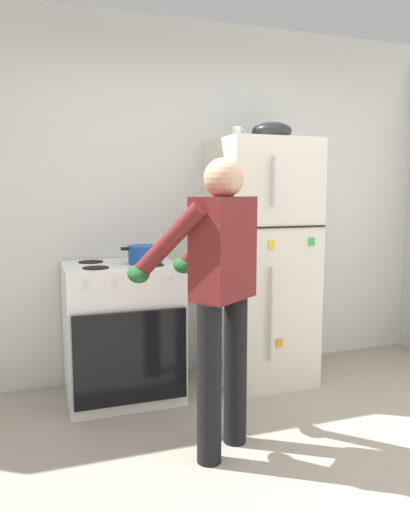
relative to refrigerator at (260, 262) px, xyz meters
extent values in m
cube|color=silver|center=(-0.53, 0.38, 0.45)|extent=(6.00, 0.10, 2.70)
cube|color=silver|center=(0.00, 0.00, 0.00)|extent=(0.68, 0.68, 1.80)
cube|color=black|center=(0.00, -0.34, 0.29)|extent=(0.67, 0.01, 0.01)
cylinder|color=#B7B7BC|center=(-0.08, -0.36, -0.31)|extent=(0.02, 0.02, 0.65)
cylinder|color=#B7B7BC|center=(-0.08, -0.36, 0.59)|extent=(0.02, 0.02, 0.34)
cube|color=green|center=(0.23, -0.35, 0.18)|extent=(0.04, 0.01, 0.06)
cube|color=yellow|center=(-0.08, -0.35, 0.17)|extent=(0.04, 0.01, 0.06)
cube|color=orange|center=(-0.01, -0.35, -0.52)|extent=(0.04, 0.01, 0.06)
cube|color=white|center=(-1.05, 0.00, -0.43)|extent=(0.76, 0.64, 0.94)
cube|color=black|center=(-1.05, -0.32, -0.51)|extent=(0.53, 0.01, 0.34)
cylinder|color=black|center=(-1.23, -0.14, 0.04)|extent=(0.17, 0.17, 0.01)
cylinder|color=black|center=(-0.87, -0.14, 0.04)|extent=(0.17, 0.17, 0.01)
cylinder|color=black|center=(-1.23, 0.14, 0.04)|extent=(0.17, 0.17, 0.01)
cylinder|color=black|center=(-0.87, 0.14, 0.04)|extent=(0.17, 0.17, 0.01)
cylinder|color=silver|center=(-1.31, -0.33, -0.02)|extent=(0.04, 0.03, 0.04)
cylinder|color=silver|center=(-1.14, -0.33, -0.02)|extent=(0.04, 0.03, 0.04)
cylinder|color=silver|center=(-0.96, -0.33, -0.02)|extent=(0.04, 0.03, 0.04)
cylinder|color=silver|center=(-0.79, -0.33, -0.02)|extent=(0.04, 0.03, 0.04)
cube|color=black|center=(-1.05, -0.33, -0.52)|extent=(0.72, 0.03, 0.60)
cylinder|color=black|center=(-0.77, -1.01, -0.47)|extent=(0.13, 0.13, 0.86)
cylinder|color=black|center=(-0.56, -0.86, -0.47)|extent=(0.13, 0.13, 0.86)
cube|color=maroon|center=(-0.66, -0.94, 0.23)|extent=(0.41, 0.37, 0.54)
sphere|color=tan|center=(-0.66, -0.94, 0.59)|extent=(0.21, 0.21, 0.21)
sphere|color=black|center=(-0.66, -0.94, 0.56)|extent=(0.15, 0.15, 0.15)
cylinder|color=maroon|center=(-0.95, -0.88, 0.27)|extent=(0.35, 0.44, 0.44)
cylinder|color=maroon|center=(-0.62, -0.65, 0.27)|extent=(0.35, 0.44, 0.44)
ellipsoid|color=#1E5123|center=(-1.07, -0.71, 0.08)|extent=(0.12, 0.18, 0.10)
ellipsoid|color=#1E5123|center=(-0.74, -0.48, 0.08)|extent=(0.12, 0.18, 0.10)
cylinder|color=#19479E|center=(-0.89, -0.05, 0.10)|extent=(0.23, 0.23, 0.12)
cube|color=black|center=(-1.03, -0.05, 0.15)|extent=(0.05, 0.03, 0.02)
cube|color=black|center=(-0.75, -0.05, 0.15)|extent=(0.05, 0.03, 0.02)
cylinder|color=silver|center=(-0.18, 0.05, 0.95)|extent=(0.08, 0.08, 0.10)
torus|color=silver|center=(-0.14, 0.05, 0.95)|extent=(0.06, 0.01, 0.06)
ellipsoid|color=black|center=(0.08, 0.00, 0.97)|extent=(0.29, 0.29, 0.13)
camera|label=1|loc=(-1.60, -3.35, 0.52)|focal=34.83mm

